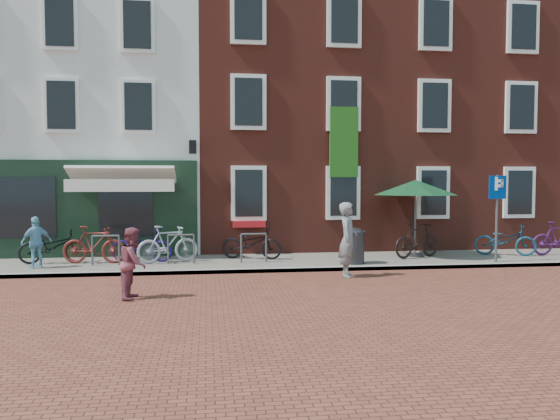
{
  "coord_description": "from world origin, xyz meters",
  "views": [
    {
      "loc": [
        -0.79,
        -13.81,
        2.36
      ],
      "look_at": [
        1.21,
        0.99,
        1.57
      ],
      "focal_mm": 34.77,
      "sensor_mm": 36.0,
      "label": 1
    }
  ],
  "objects": [
    {
      "name": "bicycle_5",
      "position": [
        5.4,
        1.49,
        0.62
      ],
      "size": [
        1.78,
        1.11,
        1.04
      ],
      "primitive_type": "imported",
      "rotation": [
        0.0,
        0.0,
        1.96
      ],
      "color": "black",
      "rests_on": "sidewalk"
    },
    {
      "name": "bicycle_2",
      "position": [
        -2.63,
        1.79,
        0.57
      ],
      "size": [
        1.87,
        1.0,
        0.94
      ],
      "primitive_type": "imported",
      "rotation": [
        0.0,
        0.0,
        1.35
      ],
      "color": "#160D4C",
      "rests_on": "sidewalk"
    },
    {
      "name": "bicycle_6",
      "position": [
        8.25,
        1.62,
        0.57
      ],
      "size": [
        1.88,
        1.27,
        0.94
      ],
      "primitive_type": "imported",
      "rotation": [
        0.0,
        0.0,
        1.17
      ],
      "color": "navy",
      "rests_on": "sidewalk"
    },
    {
      "name": "building_stucco",
      "position": [
        -5.0,
        7.0,
        4.5
      ],
      "size": [
        8.0,
        8.0,
        9.0
      ],
      "primitive_type": "cube",
      "color": "silver",
      "rests_on": "ground"
    },
    {
      "name": "bicycle_1",
      "position": [
        -3.88,
        1.6,
        0.62
      ],
      "size": [
        1.77,
        0.66,
        1.04
      ],
      "primitive_type": "imported",
      "rotation": [
        0.0,
        0.0,
        1.47
      ],
      "color": "maroon",
      "rests_on": "sidewalk"
    },
    {
      "name": "litter_bin",
      "position": [
        3.22,
        0.63,
        0.65
      ],
      "size": [
        0.58,
        0.58,
        1.06
      ],
      "color": "#2E2E30",
      "rests_on": "sidewalk"
    },
    {
      "name": "building_brick_right",
      "position": [
        8.0,
        7.0,
        5.0
      ],
      "size": [
        6.0,
        8.0,
        10.0
      ],
      "primitive_type": "cube",
      "color": "maroon",
      "rests_on": "ground"
    },
    {
      "name": "parasol",
      "position": [
        5.44,
        1.8,
        2.27
      ],
      "size": [
        2.6,
        2.6,
        2.41
      ],
      "color": "#4C4C4F",
      "rests_on": "sidewalk"
    },
    {
      "name": "bicycle_3",
      "position": [
        -1.87,
        1.48,
        0.62
      ],
      "size": [
        1.79,
        1.03,
        1.04
      ],
      "primitive_type": "imported",
      "rotation": [
        0.0,
        0.0,
        1.91
      ],
      "color": "#A0A0A2",
      "rests_on": "sidewalk"
    },
    {
      "name": "bicycle_4",
      "position": [
        0.5,
        1.89,
        0.57
      ],
      "size": [
        1.89,
        1.15,
        0.94
      ],
      "primitive_type": "imported",
      "rotation": [
        0.0,
        0.0,
        1.25
      ],
      "color": "black",
      "rests_on": "sidewalk"
    },
    {
      "name": "boy",
      "position": [
        -2.27,
        -2.66,
        0.72
      ],
      "size": [
        0.62,
        0.75,
        1.44
      ],
      "primitive_type": "imported",
      "rotation": [
        0.0,
        0.0,
        1.46
      ],
      "color": "brown",
      "rests_on": "ground"
    },
    {
      "name": "bicycle_0",
      "position": [
        -5.02,
        1.78,
        0.57
      ],
      "size": [
        1.86,
        0.91,
        0.94
      ],
      "primitive_type": "imported",
      "rotation": [
        0.0,
        0.0,
        1.74
      ],
      "color": "black",
      "rests_on": "sidewalk"
    },
    {
      "name": "woman",
      "position": [
        2.67,
        -0.82,
        0.92
      ],
      "size": [
        0.67,
        0.79,
        1.85
      ],
      "primitive_type": "imported",
      "rotation": [
        0.0,
        0.0,
        1.18
      ],
      "color": "slate",
      "rests_on": "ground"
    },
    {
      "name": "ground",
      "position": [
        0.0,
        0.0,
        0.0
      ],
      "size": [
        80.0,
        80.0,
        0.0
      ],
      "primitive_type": "plane",
      "color": "brown"
    },
    {
      "name": "building_brick_mid",
      "position": [
        2.0,
        7.0,
        5.0
      ],
      "size": [
        6.0,
        8.0,
        10.0
      ],
      "primitive_type": "cube",
      "color": "maroon",
      "rests_on": "ground"
    },
    {
      "name": "cafe_person",
      "position": [
        -5.21,
        1.0,
        0.77
      ],
      "size": [
        0.82,
        0.75,
        1.35
      ],
      "primitive_type": "imported",
      "rotation": [
        0.0,
        0.0,
        3.82
      ],
      "color": "#6CA8C6",
      "rests_on": "sidewalk"
    },
    {
      "name": "bicycle_7",
      "position": [
        9.91,
        1.42,
        0.62
      ],
      "size": [
        1.75,
        0.58,
        1.04
      ],
      "primitive_type": "imported",
      "rotation": [
        0.0,
        0.0,
        1.52
      ],
      "color": "#411446",
      "rests_on": "sidewalk"
    },
    {
      "name": "sidewalk",
      "position": [
        1.0,
        1.5,
        0.05
      ],
      "size": [
        24.0,
        3.0,
        0.1
      ],
      "primitive_type": "cube",
      "color": "slate",
      "rests_on": "ground"
    },
    {
      "name": "parking_sign",
      "position": [
        7.27,
        0.39,
        1.78
      ],
      "size": [
        0.5,
        0.08,
        2.45
      ],
      "color": "#4C4C4F",
      "rests_on": "sidewalk"
    }
  ]
}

